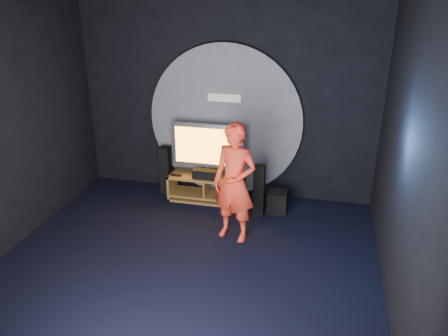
% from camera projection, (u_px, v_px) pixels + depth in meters
% --- Properties ---
extents(floor, '(5.00, 5.00, 0.00)m').
position_uv_depth(floor, '(182.00, 271.00, 5.65)').
color(floor, black).
rests_on(floor, ground).
extents(back_wall, '(5.00, 0.04, 3.50)m').
position_uv_depth(back_wall, '(226.00, 95.00, 7.22)').
color(back_wall, black).
rests_on(back_wall, ground).
extents(front_wall, '(5.00, 0.04, 3.50)m').
position_uv_depth(front_wall, '(46.00, 273.00, 2.73)').
color(front_wall, black).
rests_on(front_wall, ground).
extents(right_wall, '(0.04, 5.00, 3.50)m').
position_uv_depth(right_wall, '(409.00, 162.00, 4.44)').
color(right_wall, black).
rests_on(right_wall, ground).
extents(wall_disc_panel, '(2.60, 0.11, 2.60)m').
position_uv_depth(wall_disc_panel, '(225.00, 122.00, 7.34)').
color(wall_disc_panel, '#515156').
rests_on(wall_disc_panel, ground).
extents(media_console, '(1.28, 0.45, 0.45)m').
position_uv_depth(media_console, '(207.00, 189.00, 7.46)').
color(media_console, brown).
rests_on(media_console, ground).
extents(tv, '(1.21, 0.22, 0.89)m').
position_uv_depth(tv, '(207.00, 147.00, 7.23)').
color(tv, '#A2A2A9').
rests_on(tv, media_console).
extents(center_speaker, '(0.40, 0.15, 0.15)m').
position_uv_depth(center_speaker, '(205.00, 174.00, 7.24)').
color(center_speaker, black).
rests_on(center_speaker, media_console).
extents(remote, '(0.18, 0.05, 0.02)m').
position_uv_depth(remote, '(176.00, 175.00, 7.35)').
color(remote, black).
rests_on(remote, media_console).
extents(tower_speaker_left, '(0.17, 0.19, 0.85)m').
position_uv_depth(tower_speaker_left, '(166.00, 170.00, 7.65)').
color(tower_speaker_left, black).
rests_on(tower_speaker_left, ground).
extents(tower_speaker_right, '(0.17, 0.19, 0.85)m').
position_uv_depth(tower_speaker_right, '(259.00, 191.00, 6.88)').
color(tower_speaker_right, black).
rests_on(tower_speaker_right, ground).
extents(subwoofer, '(0.31, 0.31, 0.35)m').
position_uv_depth(subwoofer, '(277.00, 201.00, 7.09)').
color(subwoofer, black).
rests_on(subwoofer, ground).
extents(player, '(0.71, 0.56, 1.73)m').
position_uv_depth(player, '(234.00, 183.00, 6.10)').
color(player, red).
rests_on(player, ground).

